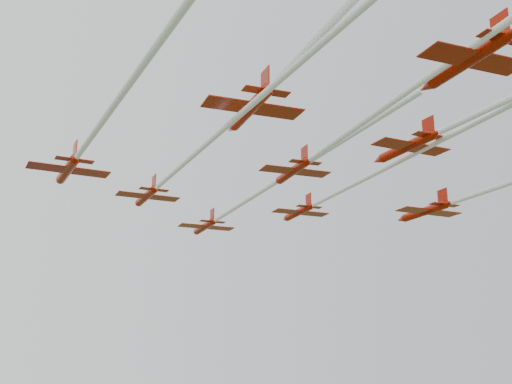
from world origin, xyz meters
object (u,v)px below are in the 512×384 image
jet_row2_right (341,191)px  jet_row3_right (500,186)px  jet_row3_left (99,126)px  jet_row4_left (297,59)px  jet_row2_left (190,159)px  jet_lead (242,204)px  jet_row3_mid (341,138)px  jet_row4_right (471,117)px

jet_row2_right → jet_row3_right: 20.10m
jet_row3_left → jet_row4_left: size_ratio=1.17×
jet_row3_right → jet_row4_left: bearing=-157.9°
jet_row2_left → jet_row3_right: (32.86, -13.07, -1.47)m
jet_row2_right → jet_row3_left: size_ratio=0.94×
jet_lead → jet_row4_left: 43.73m
jet_row4_left → jet_row3_right: bearing=25.2°
jet_row3_left → jet_row3_right: 45.26m
jet_lead → jet_row3_mid: size_ratio=1.28×
jet_lead → jet_row3_mid: 29.75m
jet_row3_left → jet_row4_right: (31.04, -14.05, 2.38)m
jet_row3_right → jet_row4_right: jet_row4_right is taller
jet_row2_right → jet_row4_left: jet_row4_left is taller
jet_row2_right → jet_row2_left: bearing=-159.5°
jet_row2_right → jet_lead: bearing=130.8°
jet_row4_left → jet_row2_right: bearing=56.9°
jet_row2_left → jet_row3_left: size_ratio=1.09×
jet_row3_right → jet_row2_right: bearing=122.6°
jet_row2_right → jet_row3_mid: (-13.02, -16.53, -0.28)m
jet_lead → jet_row3_left: jet_lead is taller
jet_row2_left → jet_row4_right: jet_row4_right is taller
jet_row3_right → jet_row4_right: 16.40m
jet_row4_left → jet_row4_right: size_ratio=1.09×
jet_lead → jet_row3_mid: (-5.11, -29.31, -0.29)m
jet_row3_left → jet_row4_left: 18.62m
jet_row3_mid → jet_row3_right: size_ratio=0.90×
jet_row3_mid → jet_row4_right: size_ratio=1.11×
jet_lead → jet_row3_left: (-28.35, -25.05, -2.20)m
jet_row2_right → jet_row3_right: jet_row2_right is taller
jet_row2_right → jet_row4_left: 37.32m
jet_lead → jet_row3_left: bearing=-130.4°
jet_row2_left → jet_row2_right: size_ratio=1.16×
jet_row3_left → jet_row4_left: bearing=-50.2°
jet_row3_left → jet_row4_right: size_ratio=1.26×
jet_row3_left → jet_row4_left: (10.74, -14.97, 2.68)m
jet_row4_right → jet_lead: bearing=98.9°
jet_row2_right → jet_row3_mid: bearing=-119.2°
jet_row2_left → jet_row3_left: bearing=-142.6°
jet_row3_left → jet_row3_right: jet_row3_left is taller
jet_row3_left → jet_row2_right: bearing=22.9°
jet_row2_right → jet_row4_right: jet_row4_right is taller
jet_row3_mid → jet_row3_right: bearing=6.6°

